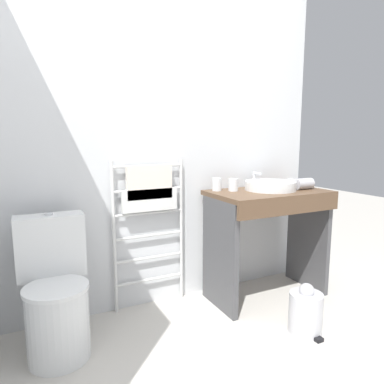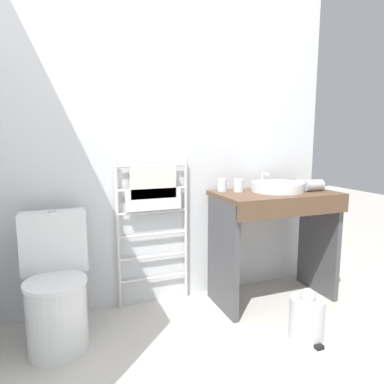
{
  "view_description": "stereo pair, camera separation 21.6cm",
  "coord_description": "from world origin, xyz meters",
  "px_view_note": "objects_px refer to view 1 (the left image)",
  "views": [
    {
      "loc": [
        -0.95,
        -1.15,
        1.25
      ],
      "look_at": [
        0.03,
        0.81,
        0.91
      ],
      "focal_mm": 32.0,
      "sensor_mm": 36.0,
      "label": 1
    },
    {
      "loc": [
        -0.75,
        -1.24,
        1.25
      ],
      "look_at": [
        0.03,
        0.81,
        0.91
      ],
      "focal_mm": 32.0,
      "sensor_mm": 36.0,
      "label": 2
    }
  ],
  "objects_px": {
    "toilet": "(56,296)",
    "sink_basin": "(270,185)",
    "cup_near_edge": "(233,185)",
    "cup_near_wall": "(217,184)",
    "trash_bin": "(306,311)",
    "hair_dryer": "(303,184)",
    "towel_radiator": "(149,203)"
  },
  "relations": [
    {
      "from": "toilet",
      "to": "trash_bin",
      "type": "distance_m",
      "value": 1.55
    },
    {
      "from": "towel_radiator",
      "to": "cup_near_edge",
      "type": "bearing_deg",
      "value": -12.1
    },
    {
      "from": "toilet",
      "to": "hair_dryer",
      "type": "height_order",
      "value": "hair_dryer"
    },
    {
      "from": "toilet",
      "to": "towel_radiator",
      "type": "height_order",
      "value": "towel_radiator"
    },
    {
      "from": "sink_basin",
      "to": "cup_near_edge",
      "type": "height_order",
      "value": "cup_near_edge"
    },
    {
      "from": "sink_basin",
      "to": "towel_radiator",
      "type": "bearing_deg",
      "value": 166.22
    },
    {
      "from": "cup_near_edge",
      "to": "trash_bin",
      "type": "bearing_deg",
      "value": -77.44
    },
    {
      "from": "toilet",
      "to": "towel_radiator",
      "type": "xyz_separation_m",
      "value": [
        0.68,
        0.29,
        0.45
      ]
    },
    {
      "from": "trash_bin",
      "to": "toilet",
      "type": "bearing_deg",
      "value": 160.97
    },
    {
      "from": "toilet",
      "to": "cup_near_edge",
      "type": "distance_m",
      "value": 1.43
    },
    {
      "from": "towel_radiator",
      "to": "hair_dryer",
      "type": "xyz_separation_m",
      "value": [
        1.19,
        -0.29,
        0.11
      ]
    },
    {
      "from": "toilet",
      "to": "sink_basin",
      "type": "relative_size",
      "value": 2.05
    },
    {
      "from": "cup_near_wall",
      "to": "hair_dryer",
      "type": "relative_size",
      "value": 0.47
    },
    {
      "from": "sink_basin",
      "to": "toilet",
      "type": "bearing_deg",
      "value": -177.81
    },
    {
      "from": "hair_dryer",
      "to": "cup_near_wall",
      "type": "bearing_deg",
      "value": 161.23
    },
    {
      "from": "cup_near_wall",
      "to": "trash_bin",
      "type": "height_order",
      "value": "cup_near_wall"
    },
    {
      "from": "cup_near_wall",
      "to": "trash_bin",
      "type": "relative_size",
      "value": 0.29
    },
    {
      "from": "cup_near_wall",
      "to": "cup_near_edge",
      "type": "bearing_deg",
      "value": -32.42
    },
    {
      "from": "cup_near_wall",
      "to": "hair_dryer",
      "type": "height_order",
      "value": "cup_near_wall"
    },
    {
      "from": "toilet",
      "to": "hair_dryer",
      "type": "relative_size",
      "value": 3.9
    },
    {
      "from": "towel_radiator",
      "to": "toilet",
      "type": "bearing_deg",
      "value": -157.38
    },
    {
      "from": "cup_near_wall",
      "to": "trash_bin",
      "type": "distance_m",
      "value": 1.08
    },
    {
      "from": "cup_near_edge",
      "to": "sink_basin",
      "type": "bearing_deg",
      "value": -17.4
    },
    {
      "from": "cup_near_wall",
      "to": "cup_near_edge",
      "type": "xyz_separation_m",
      "value": [
        0.11,
        -0.07,
        -0.0
      ]
    },
    {
      "from": "cup_near_edge",
      "to": "towel_radiator",
      "type": "bearing_deg",
      "value": 167.9
    },
    {
      "from": "toilet",
      "to": "sink_basin",
      "type": "bearing_deg",
      "value": 2.19
    },
    {
      "from": "sink_basin",
      "to": "hair_dryer",
      "type": "relative_size",
      "value": 1.91
    },
    {
      "from": "toilet",
      "to": "sink_basin",
      "type": "xyz_separation_m",
      "value": [
        1.6,
        0.06,
        0.55
      ]
    },
    {
      "from": "sink_basin",
      "to": "hair_dryer",
      "type": "xyz_separation_m",
      "value": [
        0.27,
        -0.07,
        0.01
      ]
    },
    {
      "from": "cup_near_edge",
      "to": "cup_near_wall",
      "type": "bearing_deg",
      "value": 147.58
    },
    {
      "from": "hair_dryer",
      "to": "trash_bin",
      "type": "xyz_separation_m",
      "value": [
        -0.41,
        -0.49,
        -0.75
      ]
    },
    {
      "from": "sink_basin",
      "to": "hair_dryer",
      "type": "distance_m",
      "value": 0.28
    }
  ]
}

